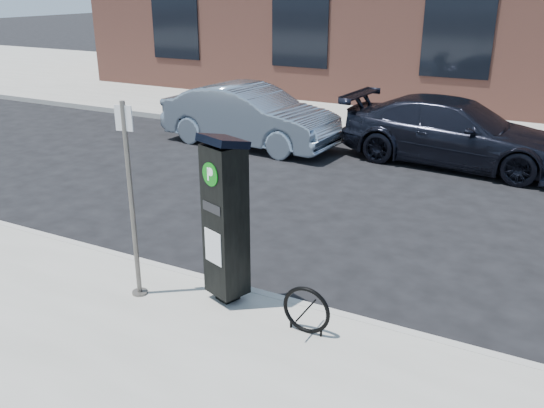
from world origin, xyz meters
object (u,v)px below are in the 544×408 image
Objects in this scene: sign_pole at (132,204)px; car_silver at (250,116)px; parking_kiosk at (225,219)px; car_dark at (455,132)px; bike_rack at (306,310)px.

sign_pole is 7.87m from car_silver.
parking_kiosk is at bearing -147.71° from car_silver.
sign_pole is 8.48m from car_dark.
bike_rack is 0.11× the size of car_dark.
car_dark is at bearing 90.67° from bike_rack.
parking_kiosk is at bearing 11.41° from sign_pole.
bike_rack is at bearing -175.13° from car_dark.
bike_rack is at bearing 9.89° from parking_kiosk.
car_dark reaches higher than bike_rack.
car_dark is at bearing 101.57° from parking_kiosk.
parking_kiosk is 3.69× the size of bike_rack.
car_silver reaches higher than car_dark.
parking_kiosk reaches higher than bike_rack.
car_dark is (4.86, 0.76, -0.02)m from car_silver.
bike_rack is at bearing -4.62° from sign_pole.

